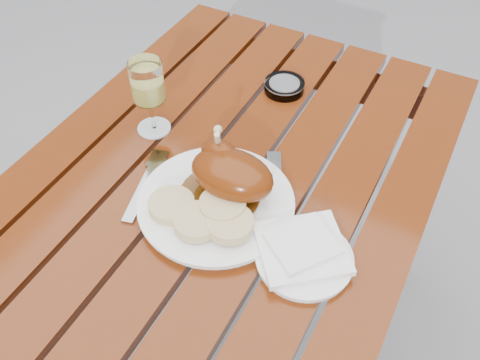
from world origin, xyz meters
The scene contains 11 objects.
ground centered at (0.00, 0.00, 0.00)m, with size 60.00×60.00×0.00m, color slate.
table centered at (0.00, 0.00, 0.38)m, with size 0.80×1.20×0.75m, color maroon.
dinner_plate centered at (0.03, -0.06, 0.76)m, with size 0.30×0.30×0.02m, color white.
roast_duck centered at (0.04, -0.02, 0.81)m, with size 0.18×0.16×0.12m.
bread_dumplings centered at (0.04, -0.10, 0.79)m, with size 0.21×0.14×0.03m.
wine_glass centered at (-0.20, 0.08, 0.84)m, with size 0.07×0.07×0.17m, color #FAF471.
side_plate centered at (0.23, -0.09, 0.76)m, with size 0.17×0.17×0.01m, color white.
napkin centered at (0.22, -0.08, 0.77)m, with size 0.15×0.14×0.01m, color white.
ashtray centered at (-0.01, 0.34, 0.76)m, with size 0.10×0.10×0.02m, color #B2B7BC.
fork centered at (-0.12, -0.08, 0.75)m, with size 0.02×0.18×0.01m, color gray.
knife centered at (0.13, 0.00, 0.75)m, with size 0.02×0.22×0.01m, color gray.
Camera 1 is at (0.38, -0.63, 1.53)m, focal length 40.00 mm.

